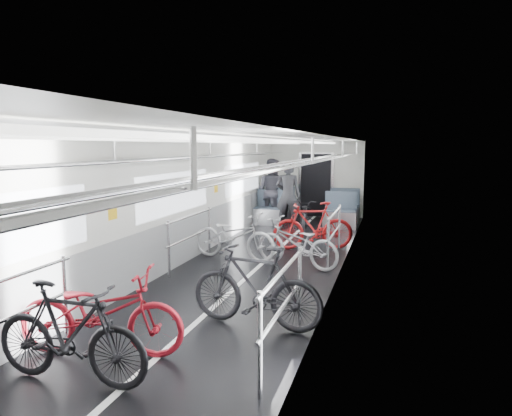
{
  "coord_description": "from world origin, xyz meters",
  "views": [
    {
      "loc": [
        2.35,
        -7.59,
        2.26
      ],
      "look_at": [
        0.0,
        0.25,
        1.14
      ],
      "focal_mm": 32.0,
      "sensor_mm": 36.0,
      "label": 1
    }
  ],
  "objects_px": {
    "bike_right_near": "(256,286)",
    "bike_aisle": "(305,215)",
    "bike_left_near": "(101,312)",
    "bike_left_mid": "(70,333)",
    "bike_right_mid": "(296,243)",
    "bike_right_far": "(313,226)",
    "bike_left_far": "(234,236)",
    "person_standing": "(288,196)",
    "person_seated": "(271,191)"
  },
  "relations": [
    {
      "from": "bike_left_near",
      "to": "person_standing",
      "type": "height_order",
      "value": "person_standing"
    },
    {
      "from": "bike_left_near",
      "to": "bike_left_far",
      "type": "relative_size",
      "value": 1.02
    },
    {
      "from": "person_seated",
      "to": "bike_right_near",
      "type": "bearing_deg",
      "value": 116.87
    },
    {
      "from": "bike_left_near",
      "to": "bike_left_mid",
      "type": "xyz_separation_m",
      "value": [
        0.08,
        -0.6,
        0.02
      ]
    },
    {
      "from": "bike_left_mid",
      "to": "bike_aisle",
      "type": "bearing_deg",
      "value": -5.24
    },
    {
      "from": "bike_right_mid",
      "to": "bike_right_far",
      "type": "height_order",
      "value": "bike_right_far"
    },
    {
      "from": "bike_aisle",
      "to": "person_seated",
      "type": "xyz_separation_m",
      "value": [
        -1.23,
        1.13,
        0.51
      ]
    },
    {
      "from": "bike_left_near",
      "to": "bike_aisle",
      "type": "xyz_separation_m",
      "value": [
        0.78,
        7.78,
        -0.04
      ]
    },
    {
      "from": "person_standing",
      "to": "bike_left_near",
      "type": "bearing_deg",
      "value": 85.47
    },
    {
      "from": "bike_left_near",
      "to": "bike_right_near",
      "type": "height_order",
      "value": "bike_right_near"
    },
    {
      "from": "bike_right_near",
      "to": "bike_right_mid",
      "type": "bearing_deg",
      "value": -172.23
    },
    {
      "from": "bike_right_near",
      "to": "bike_aisle",
      "type": "distance_m",
      "value": 6.58
    },
    {
      "from": "person_seated",
      "to": "bike_left_mid",
      "type": "bearing_deg",
      "value": 106.72
    },
    {
      "from": "bike_left_mid",
      "to": "bike_aisle",
      "type": "relative_size",
      "value": 1.0
    },
    {
      "from": "bike_left_far",
      "to": "bike_right_far",
      "type": "relative_size",
      "value": 1.03
    },
    {
      "from": "bike_right_mid",
      "to": "person_standing",
      "type": "height_order",
      "value": "person_standing"
    },
    {
      "from": "bike_right_far",
      "to": "bike_right_near",
      "type": "bearing_deg",
      "value": -18.74
    },
    {
      "from": "bike_left_near",
      "to": "bike_right_near",
      "type": "bearing_deg",
      "value": -59.8
    },
    {
      "from": "bike_left_far",
      "to": "bike_right_near",
      "type": "bearing_deg",
      "value": -146.81
    },
    {
      "from": "bike_right_near",
      "to": "bike_right_mid",
      "type": "xyz_separation_m",
      "value": [
        -0.09,
        2.96,
        -0.07
      ]
    },
    {
      "from": "bike_right_near",
      "to": "person_seated",
      "type": "distance_m",
      "value": 7.91
    },
    {
      "from": "bike_right_near",
      "to": "bike_right_far",
      "type": "distance_m",
      "value": 4.49
    },
    {
      "from": "bike_left_near",
      "to": "person_seated",
      "type": "bearing_deg",
      "value": -8.8
    },
    {
      "from": "bike_right_far",
      "to": "bike_aisle",
      "type": "relative_size",
      "value": 1.05
    },
    {
      "from": "bike_right_far",
      "to": "bike_right_mid",
      "type": "bearing_deg",
      "value": -21.31
    },
    {
      "from": "bike_left_far",
      "to": "bike_aisle",
      "type": "distance_m",
      "value": 3.48
    },
    {
      "from": "bike_aisle",
      "to": "person_standing",
      "type": "relative_size",
      "value": 0.89
    },
    {
      "from": "bike_left_mid",
      "to": "bike_left_near",
      "type": "bearing_deg",
      "value": 7.32
    },
    {
      "from": "bike_left_mid",
      "to": "person_seated",
      "type": "relative_size",
      "value": 0.88
    },
    {
      "from": "bike_right_far",
      "to": "bike_left_mid",
      "type": "bearing_deg",
      "value": -30.44
    },
    {
      "from": "bike_right_near",
      "to": "bike_right_far",
      "type": "xyz_separation_m",
      "value": [
        -0.04,
        4.49,
        0.0
      ]
    },
    {
      "from": "bike_left_far",
      "to": "person_standing",
      "type": "distance_m",
      "value": 3.53
    },
    {
      "from": "bike_right_mid",
      "to": "bike_aisle",
      "type": "height_order",
      "value": "bike_right_mid"
    },
    {
      "from": "person_standing",
      "to": "bike_right_far",
      "type": "bearing_deg",
      "value": 113.41
    },
    {
      "from": "bike_left_far",
      "to": "bike_right_near",
      "type": "xyz_separation_m",
      "value": [
        1.4,
        -3.17,
        0.05
      ]
    },
    {
      "from": "bike_right_near",
      "to": "person_standing",
      "type": "height_order",
      "value": "person_standing"
    },
    {
      "from": "bike_aisle",
      "to": "person_standing",
      "type": "height_order",
      "value": "person_standing"
    },
    {
      "from": "bike_left_far",
      "to": "person_standing",
      "type": "bearing_deg",
      "value": 4.17
    },
    {
      "from": "bike_left_near",
      "to": "bike_right_far",
      "type": "relative_size",
      "value": 1.05
    },
    {
      "from": "bike_right_near",
      "to": "bike_aisle",
      "type": "relative_size",
      "value": 1.05
    },
    {
      "from": "bike_right_near",
      "to": "person_standing",
      "type": "relative_size",
      "value": 0.94
    },
    {
      "from": "bike_left_mid",
      "to": "bike_aisle",
      "type": "xyz_separation_m",
      "value": [
        0.7,
        8.38,
        -0.06
      ]
    },
    {
      "from": "bike_left_near",
      "to": "bike_right_mid",
      "type": "bearing_deg",
      "value": -28.67
    },
    {
      "from": "bike_right_mid",
      "to": "bike_right_far",
      "type": "bearing_deg",
      "value": -163.64
    },
    {
      "from": "person_standing",
      "to": "person_seated",
      "type": "bearing_deg",
      "value": -56.9
    },
    {
      "from": "bike_left_far",
      "to": "bike_right_far",
      "type": "xyz_separation_m",
      "value": [
        1.36,
        1.32,
        0.05
      ]
    },
    {
      "from": "bike_aisle",
      "to": "person_standing",
      "type": "xyz_separation_m",
      "value": [
        -0.49,
        0.1,
        0.49
      ]
    },
    {
      "from": "bike_right_far",
      "to": "bike_aisle",
      "type": "height_order",
      "value": "bike_right_far"
    },
    {
      "from": "bike_left_near",
      "to": "bike_right_near",
      "type": "relative_size",
      "value": 1.05
    },
    {
      "from": "bike_right_mid",
      "to": "bike_right_far",
      "type": "relative_size",
      "value": 0.99
    }
  ]
}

